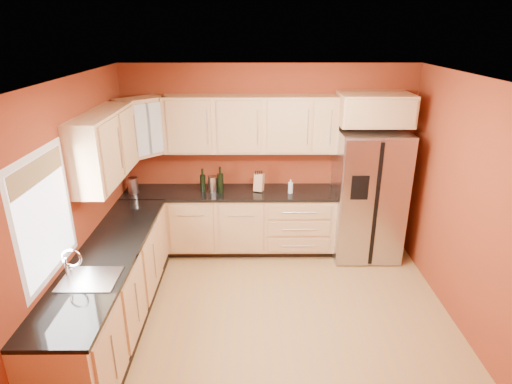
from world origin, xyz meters
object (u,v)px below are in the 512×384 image
canister_left (133,185)px  soap_dispenser (291,186)px  refrigerator (368,195)px  knife_block (259,182)px  wine_bottle_a (220,180)px

canister_left → soap_dispenser: canister_left is taller
canister_left → soap_dispenser: bearing=-0.4°
refrigerator → knife_block: size_ratio=7.34×
canister_left → knife_block: size_ratio=0.90×
refrigerator → knife_block: refrigerator is taller
refrigerator → knife_block: (-1.49, 0.09, 0.15)m
wine_bottle_a → knife_block: (0.52, 0.07, -0.06)m
refrigerator → knife_block: bearing=176.5°
knife_block → soap_dispenser: 0.44m
refrigerator → wine_bottle_a: (-2.01, 0.02, 0.21)m
knife_block → soap_dispenser: (0.43, -0.09, -0.03)m
canister_left → knife_block: (1.71, 0.08, 0.01)m
knife_block → soap_dispenser: knife_block is taller
canister_left → soap_dispenser: (2.14, -0.01, -0.01)m
refrigerator → canister_left: bearing=179.8°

